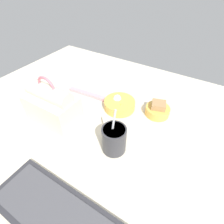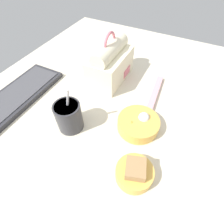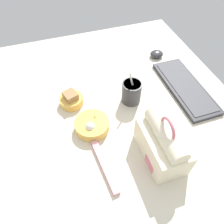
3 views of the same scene
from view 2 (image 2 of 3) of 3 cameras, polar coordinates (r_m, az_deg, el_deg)
The scene contains 7 objects.
desk_surface at distance 62.71cm, azimuth -0.93°, elevation -1.99°, with size 140.00×110.00×2.00cm.
keyboard at distance 76.61cm, azimuth -28.85°, elevation 4.38°, with size 38.53×14.78×2.10cm.
lunch_bag at distance 72.72cm, azimuth -0.66°, elevation 15.57°, with size 20.81×12.34×20.27cm.
soup_cup at distance 56.93cm, azimuth -13.90°, elevation -1.27°, with size 8.32×8.32×16.65cm.
bento_bowl_sandwich at distance 49.40cm, azimuth 7.37°, elevation -19.00°, with size 10.20×10.20×6.28cm.
bento_bowl_snacks at distance 57.74cm, azimuth 8.47°, elevation -3.89°, with size 13.61×13.61×5.74cm.
chopstick_case at distance 70.68cm, azimuth 13.73°, elevation 5.81°, with size 21.50×4.26×1.60cm.
Camera 2 is at (-34.52, -18.53, 49.96)cm, focal length 28.00 mm.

